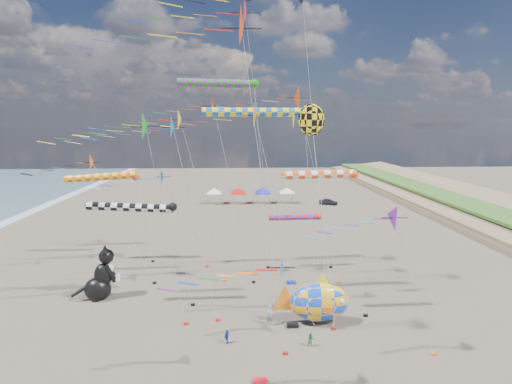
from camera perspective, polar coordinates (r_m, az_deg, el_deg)
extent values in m
cone|color=#199024|center=(31.19, -14.42, 9.10)|extent=(2.25, 2.41, 2.48)
cylinder|color=#B2B2B2|center=(32.05, -12.11, -5.30)|extent=(1.98, 0.02, 16.03)
cube|color=black|center=(34.76, -9.96, -18.02)|extent=(0.36, 0.24, 0.20)
cylinder|color=#B2B2B2|center=(35.49, 8.66, 5.22)|extent=(2.57, 0.02, 27.00)
cube|color=black|center=(39.10, 10.04, -14.78)|extent=(0.36, 0.24, 0.20)
cone|color=#0EA0E3|center=(44.80, -11.55, 2.21)|extent=(1.97, 2.10, 2.17)
cylinder|color=#B2B2B2|center=(45.54, -9.25, -4.35)|extent=(3.35, 0.02, 10.55)
cube|color=black|center=(46.88, -7.02, -10.50)|extent=(0.36, 0.24, 0.20)
cone|color=blue|center=(22.89, 7.89, -10.69)|extent=(1.50, 1.61, 1.66)
cylinder|color=#B2B2B2|center=(24.89, 11.00, -19.45)|extent=(2.80, 0.02, 8.23)
cone|color=#E9410C|center=(26.59, -0.37, 22.43)|extent=(2.62, 2.80, 2.89)
cylinder|color=#B2B2B2|center=(26.49, 2.08, -1.53)|extent=(2.27, 0.02, 22.04)
cube|color=black|center=(30.63, 4.21, -21.98)|extent=(0.36, 0.24, 0.20)
cone|color=#E14005|center=(39.25, 7.46, 13.26)|extent=(2.42, 2.59, 2.67)
cylinder|color=#B2B2B2|center=(40.09, 9.73, -0.29)|extent=(3.66, 0.02, 18.71)
cube|color=black|center=(43.05, 11.79, -12.50)|extent=(0.36, 0.24, 0.20)
cone|color=yellow|center=(39.85, -8.44, 10.23)|extent=(2.14, 2.29, 2.36)
cylinder|color=#B2B2B2|center=(40.50, -6.42, -1.59)|extent=(2.50, 0.02, 16.66)
cube|color=black|center=(42.79, -4.51, -12.46)|extent=(0.36, 0.24, 0.20)
cone|color=red|center=(42.44, -0.31, 24.41)|extent=(3.11, 3.33, 3.43)
cylinder|color=#B2B2B2|center=(41.17, 1.33, 5.91)|extent=(2.34, 0.02, 27.00)
cube|color=black|center=(44.19, 2.79, -11.71)|extent=(0.36, 0.24, 0.20)
cone|color=orange|center=(32.74, 0.40, 10.91)|extent=(2.14, 2.29, 2.36)
cylinder|color=#B2B2B2|center=(33.77, 3.58, -3.59)|extent=(3.78, 0.02, 16.89)
cube|color=black|center=(36.81, 6.47, -16.29)|extent=(0.36, 0.24, 0.20)
cone|color=#6B1696|center=(28.29, 20.80, -2.97)|extent=(1.79, 1.92, 1.98)
cylinder|color=#B2B2B2|center=(30.28, 22.48, -12.44)|extent=(2.57, 0.02, 10.29)
cube|color=black|center=(32.96, 24.02, -20.39)|extent=(0.36, 0.24, 0.20)
cone|color=blue|center=(31.38, -11.02, 9.15)|extent=(1.84, 1.96, 2.02)
cylinder|color=#B2B2B2|center=(32.26, -8.14, -5.12)|extent=(2.78, 0.02, 15.99)
cube|color=black|center=(34.99, -5.46, -17.72)|extent=(0.36, 0.24, 0.20)
cone|color=orange|center=(41.39, -20.40, 3.93)|extent=(1.71, 1.83, 1.89)
cylinder|color=#B2B2B2|center=(41.86, -17.31, -4.53)|extent=(3.98, 0.02, 12.50)
cube|color=black|center=(43.28, -14.30, -12.47)|extent=(0.36, 0.24, 0.20)
cone|color=red|center=(39.12, -4.58, 12.29)|extent=(2.29, 2.45, 2.53)
cylinder|color=#B2B2B2|center=(39.70, -2.38, -0.78)|extent=(2.84, 0.02, 18.00)
cube|color=black|center=(42.24, -0.34, -12.73)|extent=(0.36, 0.24, 0.20)
cylinder|color=#F24F14|center=(48.97, -21.38, 2.01)|extent=(8.09, 0.83, 0.83)
sphere|color=#F24F14|center=(47.85, -16.78, 2.10)|extent=(0.88, 0.88, 0.88)
cylinder|color=#B2B2B2|center=(48.57, -15.63, -3.89)|extent=(1.52, 0.02, 10.25)
cube|color=black|center=(49.79, -14.51, -9.53)|extent=(0.36, 0.24, 0.20)
cylinder|color=blue|center=(35.30, -0.37, 11.34)|extent=(8.89, 0.78, 0.78)
sphere|color=blue|center=(35.78, 6.91, 11.25)|extent=(0.82, 0.82, 0.82)
cylinder|color=#B2B2B2|center=(36.66, 7.80, -2.35)|extent=(1.52, 0.02, 17.22)
cube|color=black|center=(39.43, 8.62, -14.52)|extent=(0.36, 0.24, 0.20)
cylinder|color=#EB4E10|center=(32.12, 8.75, 2.49)|extent=(5.92, 0.67, 0.67)
sphere|color=#EB4E10|center=(32.84, 13.82, 2.48)|extent=(0.70, 0.70, 0.70)
cylinder|color=#B2B2B2|center=(34.32, 14.62, -7.71)|extent=(1.52, 0.02, 12.22)
cube|color=black|center=(36.74, 15.38, -16.64)|extent=(0.36, 0.24, 0.20)
cylinder|color=black|center=(35.95, -17.57, -2.09)|extent=(7.29, 0.72, 0.72)
sphere|color=black|center=(35.20, -11.82, -2.09)|extent=(0.76, 0.76, 0.76)
cylinder|color=#B2B2B2|center=(36.28, -10.38, -9.17)|extent=(1.52, 0.02, 9.14)
cube|color=black|center=(37.85, -9.01, -15.60)|extent=(0.36, 0.24, 0.20)
cylinder|color=#1E8518|center=(43.61, -5.67, 15.19)|extent=(8.05, 0.88, 0.88)
sphere|color=#1E8518|center=(43.62, -0.19, 15.24)|extent=(0.93, 0.93, 0.93)
cylinder|color=#B2B2B2|center=(43.84, 0.80, 1.82)|extent=(1.52, 0.02, 20.44)
cube|color=black|center=(46.34, 1.71, -10.67)|extent=(0.36, 0.24, 0.20)
cylinder|color=red|center=(44.61, 5.42, -3.60)|extent=(5.63, 0.65, 0.65)
sphere|color=red|center=(45.10, 8.97, -3.53)|extent=(0.68, 0.68, 0.68)
cylinder|color=#B2B2B2|center=(46.03, 9.79, -7.15)|extent=(1.52, 0.02, 6.01)
cube|color=black|center=(47.10, 10.60, -10.50)|extent=(0.36, 0.24, 0.20)
ellipsoid|color=yellow|center=(34.19, 7.92, 10.17)|extent=(2.20, 0.40, 2.64)
cone|color=yellow|center=(33.95, 5.40, 10.22)|extent=(0.12, 1.80, 1.80)
cylinder|color=#B2B2B2|center=(34.32, 9.57, -3.80)|extent=(2.03, 2.03, 16.54)
cube|color=black|center=(36.39, 11.16, -16.74)|extent=(0.36, 0.24, 0.20)
ellipsoid|color=blue|center=(34.00, 9.02, -15.28)|extent=(4.97, 2.28, 3.23)
cone|color=orange|center=(33.56, 4.16, -15.53)|extent=(2.37, 0.30, 2.37)
cone|color=yellow|center=(33.40, 9.46, -12.74)|extent=(1.73, 0.23, 1.72)
cylinder|color=#B2B2B2|center=(34.33, 11.10, -17.34)|extent=(0.34, 1.04, 1.39)
cube|color=red|center=(34.13, 11.03, -18.61)|extent=(0.36, 0.24, 0.20)
imported|color=gray|center=(33.87, 2.05, -17.20)|extent=(0.64, 0.43, 1.74)
imported|color=#198132|center=(31.45, 7.83, -20.20)|extent=(0.55, 0.43, 1.10)
imported|color=#2127A6|center=(31.69, -4.18, -19.91)|extent=(0.58, 0.66, 1.07)
cube|color=black|center=(34.05, 5.25, -18.44)|extent=(0.90, 0.44, 0.30)
cube|color=#1223B5|center=(42.16, 5.07, -12.74)|extent=(0.90, 0.44, 0.30)
cube|color=red|center=(27.86, 0.59, -25.39)|extent=(0.90, 0.44, 0.30)
cube|color=white|center=(82.62, -5.97, -0.18)|extent=(3.00, 3.00, 0.15)
pyramid|color=white|center=(82.45, -5.98, 0.54)|extent=(4.20, 4.20, 1.00)
cylinder|color=#999999|center=(81.63, -6.91, -1.14)|extent=(0.08, 0.08, 2.20)
cylinder|color=#999999|center=(81.49, -5.09, -1.12)|extent=(0.08, 0.08, 2.20)
cylinder|color=#999999|center=(84.18, -6.79, -0.81)|extent=(0.08, 0.08, 2.20)
cylinder|color=#999999|center=(84.04, -5.02, -0.80)|extent=(0.08, 0.08, 2.20)
cube|color=red|center=(82.51, -2.50, -0.15)|extent=(3.00, 3.00, 0.15)
pyramid|color=red|center=(82.34, -2.50, 0.57)|extent=(4.20, 4.20, 1.00)
cylinder|color=#999999|center=(81.43, -3.40, -1.11)|extent=(0.08, 0.08, 2.20)
cylinder|color=#999999|center=(81.45, -1.57, -1.09)|extent=(0.08, 0.08, 2.20)
cylinder|color=#999999|center=(83.99, -3.39, -0.78)|extent=(0.08, 0.08, 2.20)
cylinder|color=#999999|center=(84.00, -1.61, -0.77)|extent=(0.08, 0.08, 2.20)
cube|color=#1622DD|center=(82.69, 0.97, -0.12)|extent=(3.00, 3.00, 0.15)
pyramid|color=#1622DD|center=(82.52, 0.97, 0.60)|extent=(4.20, 4.20, 1.00)
cylinder|color=#999999|center=(81.54, 0.12, -1.08)|extent=(0.08, 0.08, 2.20)
cylinder|color=#999999|center=(81.72, 1.94, -1.06)|extent=(0.08, 0.08, 2.20)
cylinder|color=#999999|center=(84.09, 0.02, -0.75)|extent=(0.08, 0.08, 2.20)
cylinder|color=#999999|center=(84.27, 1.79, -0.73)|extent=(0.08, 0.08, 2.20)
cube|color=white|center=(83.18, 4.41, -0.09)|extent=(3.00, 3.00, 0.15)
pyramid|color=white|center=(83.01, 4.42, 0.63)|extent=(4.20, 4.20, 1.00)
cylinder|color=#999999|center=(81.96, 3.61, -1.04)|extent=(0.08, 0.08, 2.20)
cylinder|color=#999999|center=(82.29, 5.41, -1.02)|extent=(0.08, 0.08, 2.20)
cylinder|color=#999999|center=(84.50, 3.41, -0.72)|extent=(0.08, 0.08, 2.20)
cylinder|color=#999999|center=(84.82, 5.16, -0.70)|extent=(0.08, 0.08, 2.20)
imported|color=#26262D|center=(83.02, 10.31, -1.36)|extent=(4.07, 2.80, 1.29)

